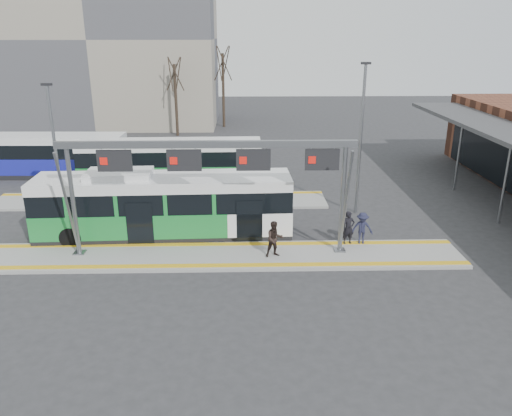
{
  "coord_description": "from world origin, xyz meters",
  "views": [
    {
      "loc": [
        1.1,
        -20.79,
        9.76
      ],
      "look_at": [
        1.68,
        3.0,
        1.32
      ],
      "focal_mm": 35.0,
      "sensor_mm": 36.0,
      "label": 1
    }
  ],
  "objects_px": {
    "passenger_a": "(348,228)",
    "hero_bus": "(164,207)",
    "passenger_b": "(275,239)",
    "gantry": "(211,165)",
    "passenger_c": "(362,228)"
  },
  "relations": [
    {
      "from": "passenger_a",
      "to": "hero_bus",
      "type": "bearing_deg",
      "value": 158.91
    },
    {
      "from": "passenger_a",
      "to": "passenger_b",
      "type": "relative_size",
      "value": 0.97
    },
    {
      "from": "passenger_b",
      "to": "hero_bus",
      "type": "bearing_deg",
      "value": 135.68
    },
    {
      "from": "gantry",
      "to": "passenger_a",
      "type": "xyz_separation_m",
      "value": [
        6.38,
        0.85,
        -3.34
      ]
    },
    {
      "from": "hero_bus",
      "to": "passenger_a",
      "type": "bearing_deg",
      "value": -11.66
    },
    {
      "from": "passenger_a",
      "to": "passenger_b",
      "type": "height_order",
      "value": "passenger_b"
    },
    {
      "from": "passenger_b",
      "to": "passenger_a",
      "type": "bearing_deg",
      "value": 4.16
    },
    {
      "from": "passenger_c",
      "to": "hero_bus",
      "type": "bearing_deg",
      "value": 178.31
    },
    {
      "from": "gantry",
      "to": "passenger_c",
      "type": "distance_m",
      "value": 7.85
    },
    {
      "from": "gantry",
      "to": "passenger_c",
      "type": "height_order",
      "value": "gantry"
    },
    {
      "from": "gantry",
      "to": "passenger_b",
      "type": "distance_m",
      "value": 4.36
    },
    {
      "from": "passenger_c",
      "to": "gantry",
      "type": "bearing_deg",
      "value": -165.8
    },
    {
      "from": "gantry",
      "to": "passenger_b",
      "type": "relative_size",
      "value": 7.78
    },
    {
      "from": "hero_bus",
      "to": "passenger_a",
      "type": "height_order",
      "value": "hero_bus"
    },
    {
      "from": "passenger_c",
      "to": "passenger_a",
      "type": "bearing_deg",
      "value": -172.65
    }
  ]
}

